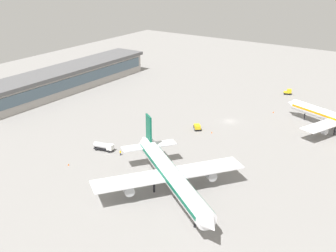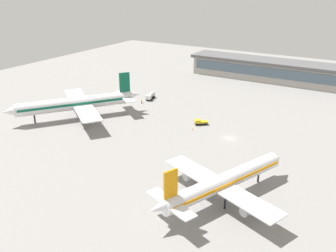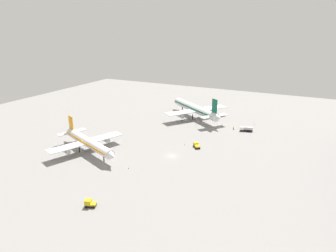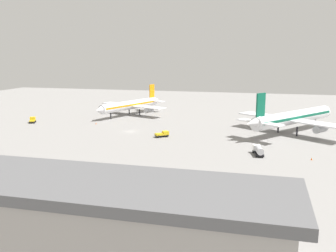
{
  "view_description": "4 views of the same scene",
  "coord_description": "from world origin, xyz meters",
  "px_view_note": "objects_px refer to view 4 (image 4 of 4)",
  "views": [
    {
      "loc": [
        136.03,
        64.66,
        57.51
      ],
      "look_at": [
        22.29,
        -12.02,
        2.89
      ],
      "focal_mm": 47.07,
      "sensor_mm": 36.0,
      "label": 1
    },
    {
      "loc": [
        -39.52,
        103.73,
        48.18
      ],
      "look_at": [
        18.6,
        7.28,
        2.88
      ],
      "focal_mm": 39.91,
      "sensor_mm": 36.0,
      "label": 2
    },
    {
      "loc": [
        -99.69,
        -47.63,
        50.51
      ],
      "look_at": [
        16.66,
        9.97,
        6.59
      ],
      "focal_mm": 31.16,
      "sensor_mm": 36.0,
      "label": 3
    },
    {
      "loc": [
        45.45,
        -123.57,
        27.12
      ],
      "look_at": [
        14.77,
        -4.25,
        3.45
      ],
      "focal_mm": 40.64,
      "sensor_mm": 36.0,
      "label": 4
    }
  ],
  "objects_px": {
    "airplane_at_gate": "(293,118)",
    "safety_cone_mid_apron": "(167,133)",
    "airplane_taxiing": "(131,105)",
    "pushback_tractor": "(163,134)",
    "ground_crew_worker": "(259,146)",
    "baggage_tug": "(33,120)",
    "fuel_truck": "(258,150)",
    "safety_cone_near_gate": "(96,123)",
    "safety_cone_far_side": "(312,159)"
  },
  "relations": [
    {
      "from": "pushback_tractor",
      "to": "safety_cone_near_gate",
      "type": "relative_size",
      "value": 7.73
    },
    {
      "from": "baggage_tug",
      "to": "fuel_truck",
      "type": "distance_m",
      "value": 91.81
    },
    {
      "from": "pushback_tractor",
      "to": "fuel_truck",
      "type": "xyz_separation_m",
      "value": [
        31.01,
        -15.32,
        0.42
      ]
    },
    {
      "from": "baggage_tug",
      "to": "pushback_tractor",
      "type": "height_order",
      "value": "baggage_tug"
    },
    {
      "from": "airplane_taxiing",
      "to": "safety_cone_far_side",
      "type": "bearing_deg",
      "value": 72.43
    },
    {
      "from": "airplane_taxiing",
      "to": "safety_cone_near_gate",
      "type": "relative_size",
      "value": 66.42
    },
    {
      "from": "baggage_tug",
      "to": "safety_cone_mid_apron",
      "type": "height_order",
      "value": "baggage_tug"
    },
    {
      "from": "baggage_tug",
      "to": "ground_crew_worker",
      "type": "xyz_separation_m",
      "value": [
        87.54,
        -20.84,
        -0.31
      ]
    },
    {
      "from": "airplane_at_gate",
      "to": "airplane_taxiing",
      "type": "relative_size",
      "value": 1.06
    },
    {
      "from": "airplane_taxiing",
      "to": "baggage_tug",
      "type": "relative_size",
      "value": 10.83
    },
    {
      "from": "safety_cone_mid_apron",
      "to": "baggage_tug",
      "type": "bearing_deg",
      "value": 173.64
    },
    {
      "from": "fuel_truck",
      "to": "safety_cone_near_gate",
      "type": "height_order",
      "value": "fuel_truck"
    },
    {
      "from": "safety_cone_near_gate",
      "to": "safety_cone_far_side",
      "type": "relative_size",
      "value": 1.0
    },
    {
      "from": "safety_cone_mid_apron",
      "to": "pushback_tractor",
      "type": "bearing_deg",
      "value": -91.13
    },
    {
      "from": "airplane_at_gate",
      "to": "safety_cone_mid_apron",
      "type": "height_order",
      "value": "airplane_at_gate"
    },
    {
      "from": "airplane_at_gate",
      "to": "pushback_tractor",
      "type": "height_order",
      "value": "airplane_at_gate"
    },
    {
      "from": "safety_cone_far_side",
      "to": "pushback_tractor",
      "type": "bearing_deg",
      "value": 159.22
    },
    {
      "from": "baggage_tug",
      "to": "ground_crew_worker",
      "type": "distance_m",
      "value": 89.99
    },
    {
      "from": "safety_cone_mid_apron",
      "to": "safety_cone_far_side",
      "type": "height_order",
      "value": "same"
    },
    {
      "from": "fuel_truck",
      "to": "safety_cone_far_side",
      "type": "xyz_separation_m",
      "value": [
        13.47,
        -1.56,
        -1.09
      ]
    },
    {
      "from": "baggage_tug",
      "to": "safety_cone_near_gate",
      "type": "xyz_separation_m",
      "value": [
        25.64,
        3.4,
        -0.86
      ]
    },
    {
      "from": "airplane_at_gate",
      "to": "pushback_tractor",
      "type": "bearing_deg",
      "value": 147.93
    },
    {
      "from": "pushback_tractor",
      "to": "safety_cone_near_gate",
      "type": "bearing_deg",
      "value": 115.39
    },
    {
      "from": "airplane_at_gate",
      "to": "safety_cone_near_gate",
      "type": "bearing_deg",
      "value": 126.95
    },
    {
      "from": "safety_cone_mid_apron",
      "to": "safety_cone_far_side",
      "type": "relative_size",
      "value": 1.0
    },
    {
      "from": "airplane_taxiing",
      "to": "safety_cone_far_side",
      "type": "height_order",
      "value": "airplane_taxiing"
    },
    {
      "from": "airplane_at_gate",
      "to": "pushback_tractor",
      "type": "relative_size",
      "value": 9.13
    },
    {
      "from": "pushback_tractor",
      "to": "fuel_truck",
      "type": "height_order",
      "value": "fuel_truck"
    },
    {
      "from": "airplane_at_gate",
      "to": "pushback_tractor",
      "type": "distance_m",
      "value": 45.02
    },
    {
      "from": "airplane_at_gate",
      "to": "fuel_truck",
      "type": "relative_size",
      "value": 6.45
    },
    {
      "from": "fuel_truck",
      "to": "ground_crew_worker",
      "type": "distance_m",
      "value": 6.61
    },
    {
      "from": "pushback_tractor",
      "to": "ground_crew_worker",
      "type": "bearing_deg",
      "value": -53.78
    },
    {
      "from": "baggage_tug",
      "to": "safety_cone_near_gate",
      "type": "height_order",
      "value": "baggage_tug"
    },
    {
      "from": "airplane_taxiing",
      "to": "airplane_at_gate",
      "type": "bearing_deg",
      "value": 92.56
    },
    {
      "from": "fuel_truck",
      "to": "airplane_taxiing",
      "type": "bearing_deg",
      "value": 33.53
    },
    {
      "from": "airplane_taxiing",
      "to": "safety_cone_far_side",
      "type": "relative_size",
      "value": 66.42
    },
    {
      "from": "airplane_taxiing",
      "to": "safety_cone_mid_apron",
      "type": "relative_size",
      "value": 66.42
    },
    {
      "from": "baggage_tug",
      "to": "ground_crew_worker",
      "type": "bearing_deg",
      "value": -125.55
    },
    {
      "from": "fuel_truck",
      "to": "safety_cone_far_side",
      "type": "distance_m",
      "value": 13.61
    },
    {
      "from": "airplane_taxiing",
      "to": "pushback_tractor",
      "type": "height_order",
      "value": "airplane_taxiing"
    },
    {
      "from": "safety_cone_far_side",
      "to": "safety_cone_near_gate",
      "type": "bearing_deg",
      "value": 156.77
    },
    {
      "from": "airplane_taxiing",
      "to": "baggage_tug",
      "type": "height_order",
      "value": "airplane_taxiing"
    },
    {
      "from": "airplane_at_gate",
      "to": "airplane_taxiing",
      "type": "height_order",
      "value": "airplane_at_gate"
    },
    {
      "from": "safety_cone_near_gate",
      "to": "safety_cone_mid_apron",
      "type": "height_order",
      "value": "same"
    },
    {
      "from": "airplane_taxiing",
      "to": "safety_cone_mid_apron",
      "type": "bearing_deg",
      "value": 58.4
    },
    {
      "from": "airplane_at_gate",
      "to": "safety_cone_mid_apron",
      "type": "bearing_deg",
      "value": 140.79
    },
    {
      "from": "airplane_taxiing",
      "to": "safety_cone_near_gate",
      "type": "distance_m",
      "value": 25.06
    },
    {
      "from": "ground_crew_worker",
      "to": "airplane_at_gate",
      "type": "bearing_deg",
      "value": 76.39
    },
    {
      "from": "airplane_at_gate",
      "to": "fuel_truck",
      "type": "bearing_deg",
      "value": -162.23
    },
    {
      "from": "airplane_at_gate",
      "to": "safety_cone_far_side",
      "type": "height_order",
      "value": "airplane_at_gate"
    }
  ]
}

